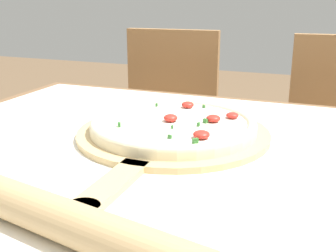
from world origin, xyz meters
name	(u,v)px	position (x,y,z in m)	size (l,w,h in m)	color
dining_table	(170,215)	(0.00, 0.00, 0.63)	(1.22, 1.05, 0.73)	brown
towel_cloth	(171,163)	(0.00, 0.00, 0.73)	(1.14, 0.97, 0.00)	white
pizza_peel	(170,136)	(-0.04, 0.11, 0.74)	(0.39, 0.57, 0.01)	tan
pizza	(174,124)	(-0.04, 0.13, 0.76)	(0.34, 0.34, 0.03)	beige
rolling_pin	(84,228)	(0.00, -0.28, 0.76)	(0.42, 0.12, 0.05)	tan
chair_left	(166,125)	(-0.35, 0.88, 0.51)	(0.42, 0.42, 0.88)	#A37547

